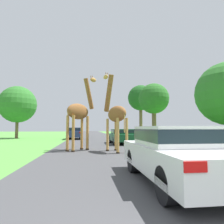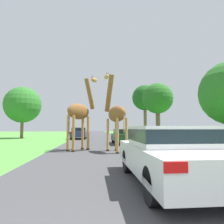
% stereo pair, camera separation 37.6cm
% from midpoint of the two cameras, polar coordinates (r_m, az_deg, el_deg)
% --- Properties ---
extents(road, '(6.87, 120.00, 0.00)m').
position_cam_midpoint_polar(road, '(30.58, -5.35, -7.16)').
color(road, '#424244').
rests_on(road, ground).
extents(giraffe_near_road, '(1.35, 2.78, 5.09)m').
position_cam_midpoint_polar(giraffe_near_road, '(11.87, 0.02, -0.10)').
color(giraffe_near_road, tan).
rests_on(giraffe_near_road, ground).
extents(giraffe_companion, '(2.02, 2.16, 4.99)m').
position_cam_midpoint_polar(giraffe_companion, '(12.65, -10.05, -0.10)').
color(giraffe_companion, '#B77F3D').
rests_on(giraffe_companion, ground).
extents(car_lead_maroon, '(1.91, 4.51, 1.43)m').
position_cam_midpoint_polar(car_lead_maroon, '(5.39, 16.13, -10.95)').
color(car_lead_maroon, silver).
rests_on(car_lead_maroon, ground).
extents(car_queue_right, '(2.00, 4.54, 1.28)m').
position_cam_midpoint_polar(car_queue_right, '(17.73, 2.35, -6.78)').
color(car_queue_right, '#144C28').
rests_on(car_queue_right, ground).
extents(car_queue_left, '(1.83, 4.66, 1.43)m').
position_cam_midpoint_polar(car_queue_left, '(25.86, -10.88, -5.87)').
color(car_queue_left, navy).
rests_on(car_queue_left, ground).
extents(tree_left_edge, '(4.34, 4.34, 8.72)m').
position_cam_midpoint_polar(tree_left_edge, '(34.60, 7.86, 3.92)').
color(tree_left_edge, brown).
rests_on(tree_left_edge, ground).
extents(tree_far_right, '(4.92, 4.92, 7.01)m').
position_cam_midpoint_polar(tree_far_right, '(29.83, -25.67, 1.94)').
color(tree_far_right, brown).
rests_on(tree_far_right, ground).
extents(tree_mid_field, '(4.04, 4.04, 7.31)m').
position_cam_midpoint_polar(tree_mid_field, '(27.11, 11.44, 3.64)').
color(tree_mid_field, brown).
rests_on(tree_mid_field, ground).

